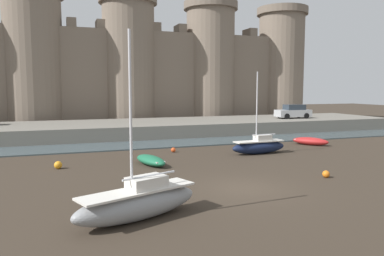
% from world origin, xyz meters
% --- Properties ---
extents(ground_plane, '(160.00, 160.00, 0.00)m').
position_xyz_m(ground_plane, '(0.00, 0.00, 0.00)').
color(ground_plane, '#382D23').
extents(water_channel, '(80.00, 4.50, 0.10)m').
position_xyz_m(water_channel, '(0.00, 15.34, 0.05)').
color(water_channel, '#47565B').
rests_on(water_channel, ground).
extents(quay_road, '(56.86, 10.00, 1.37)m').
position_xyz_m(quay_road, '(0.00, 22.59, 0.69)').
color(quay_road, slate).
rests_on(quay_road, ground).
extents(castle, '(52.16, 7.30, 19.43)m').
position_xyz_m(castle, '(-0.00, 32.12, 7.67)').
color(castle, '#7A6B5B').
rests_on(castle, ground).
extents(rowboat_midflat_left, '(1.91, 3.38, 0.62)m').
position_xyz_m(rowboat_midflat_left, '(-3.07, 7.04, 0.32)').
color(rowboat_midflat_left, '#1E6B47').
rests_on(rowboat_midflat_left, ground).
extents(rowboat_near_channel_left, '(2.68, 3.12, 0.67)m').
position_xyz_m(rowboat_near_channel_left, '(11.95, 10.78, 0.35)').
color(rowboat_near_channel_left, red).
rests_on(rowboat_near_channel_left, ground).
extents(sailboat_midflat_centre, '(5.37, 3.14, 7.00)m').
position_xyz_m(sailboat_midflat_centre, '(-5.75, -2.60, 0.67)').
color(sailboat_midflat_centre, gray).
rests_on(sailboat_midflat_centre, ground).
extents(sailboat_foreground_right, '(4.49, 1.39, 6.13)m').
position_xyz_m(sailboat_foreground_right, '(5.57, 8.44, 0.60)').
color(sailboat_foreground_right, '#141E3D').
rests_on(sailboat_foreground_right, ground).
extents(mooring_buoy_mid_mud, '(0.37, 0.37, 0.37)m').
position_xyz_m(mooring_buoy_mid_mud, '(-0.34, 11.17, 0.18)').
color(mooring_buoy_mid_mud, '#E04C1E').
rests_on(mooring_buoy_mid_mud, ground).
extents(mooring_buoy_off_centre, '(0.48, 0.48, 0.48)m').
position_xyz_m(mooring_buoy_off_centre, '(-8.68, 7.79, 0.24)').
color(mooring_buoy_off_centre, orange).
rests_on(mooring_buoy_off_centre, ground).
extents(mooring_buoy_near_channel, '(0.40, 0.40, 0.40)m').
position_xyz_m(mooring_buoy_near_channel, '(5.29, 0.51, 0.20)').
color(mooring_buoy_near_channel, orange).
rests_on(mooring_buoy_near_channel, ground).
extents(car_quay_west, '(4.20, 2.07, 1.62)m').
position_xyz_m(car_quay_west, '(17.44, 21.43, 2.15)').
color(car_quay_west, '#B2B5B7').
rests_on(car_quay_west, quay_road).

